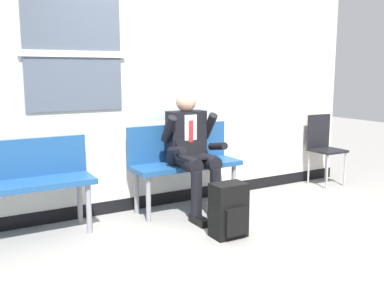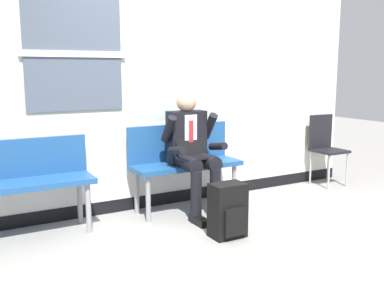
% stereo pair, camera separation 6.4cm
% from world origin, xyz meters
% --- Properties ---
extents(ground_plane, '(18.00, 18.00, 0.00)m').
position_xyz_m(ground_plane, '(0.00, 0.00, 0.00)').
color(ground_plane, gray).
extents(station_wall, '(5.13, 0.17, 3.12)m').
position_xyz_m(station_wall, '(-0.01, 0.80, 1.55)').
color(station_wall, beige).
rests_on(station_wall, ground).
extents(bench_with_person, '(1.18, 0.42, 0.91)m').
position_xyz_m(bench_with_person, '(0.09, 0.52, 0.55)').
color(bench_with_person, navy).
rests_on(bench_with_person, ground).
extents(bench_empty, '(1.36, 0.42, 0.87)m').
position_xyz_m(bench_empty, '(-1.62, 0.51, 0.54)').
color(bench_empty, navy).
rests_on(bench_empty, ground).
extents(person_seated, '(0.57, 0.70, 1.27)m').
position_xyz_m(person_seated, '(0.09, 0.32, 0.68)').
color(person_seated, black).
rests_on(person_seated, ground).
extents(backpack, '(0.31, 0.25, 0.49)m').
position_xyz_m(backpack, '(0.04, -0.42, 0.24)').
color(backpack, black).
rests_on(backpack, ground).
extents(folding_chair, '(0.38, 0.38, 0.91)m').
position_xyz_m(folding_chair, '(2.20, 0.54, 0.55)').
color(folding_chair, black).
rests_on(folding_chair, ground).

